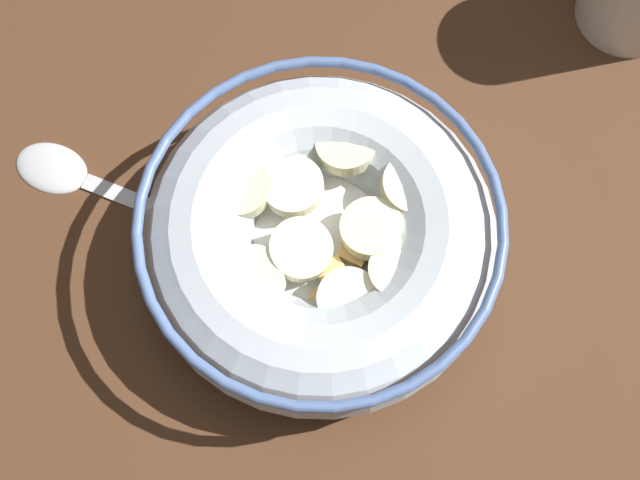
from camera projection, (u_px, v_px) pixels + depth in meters
ground_plane at (320, 261)px, 48.35cm from camera, size 130.58×130.58×2.00cm
cereal_bowl at (320, 238)px, 44.21cm from camera, size 19.72×19.72×6.27cm
spoon at (78, 177)px, 48.64cm from camera, size 6.95×15.46×0.80cm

